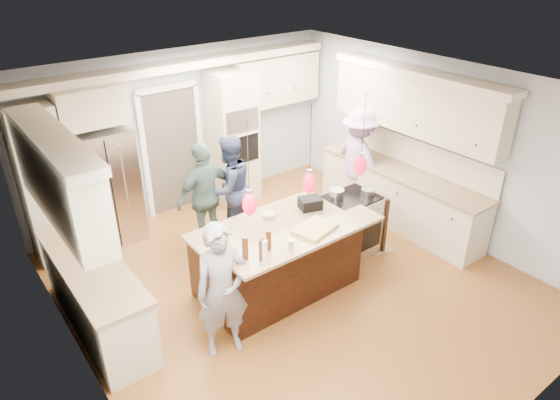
% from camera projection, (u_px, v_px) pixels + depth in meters
% --- Properties ---
extents(ground_plane, '(6.00, 6.00, 0.00)m').
position_uv_depth(ground_plane, '(295.00, 283.00, 6.84)').
color(ground_plane, '#A9702E').
rests_on(ground_plane, ground).
extents(room_shell, '(5.54, 6.04, 2.72)m').
position_uv_depth(room_shell, '(298.00, 162.00, 5.99)').
color(room_shell, '#B2BCC6').
rests_on(room_shell, ground).
extents(refrigerator, '(0.90, 0.70, 1.80)m').
position_uv_depth(refrigerator, '(105.00, 187.00, 7.44)').
color(refrigerator, '#B7B7BC').
rests_on(refrigerator, ground).
extents(oven_column, '(0.72, 0.69, 2.30)m').
position_uv_depth(oven_column, '(233.00, 138.00, 8.58)').
color(oven_column, beige).
rests_on(oven_column, ground).
extents(back_upper_cabinets, '(5.30, 0.61, 2.54)m').
position_uv_depth(back_upper_cabinets, '(145.00, 125.00, 7.60)').
color(back_upper_cabinets, beige).
rests_on(back_upper_cabinets, ground).
extents(right_counter_run, '(0.64, 3.10, 2.51)m').
position_uv_depth(right_counter_run, '(405.00, 163.00, 7.87)').
color(right_counter_run, beige).
rests_on(right_counter_run, ground).
extents(left_cabinets, '(0.64, 2.30, 2.51)m').
position_uv_depth(left_cabinets, '(83.00, 254.00, 5.60)').
color(left_cabinets, beige).
rests_on(left_cabinets, ground).
extents(kitchen_island, '(2.10, 1.46, 1.12)m').
position_uv_depth(kitchen_island, '(278.00, 258.00, 6.53)').
color(kitchen_island, black).
rests_on(kitchen_island, ground).
extents(island_range, '(0.82, 0.71, 0.92)m').
position_uv_depth(island_range, '(351.00, 224.00, 7.36)').
color(island_range, '#B7B7BC').
rests_on(island_range, ground).
extents(pendant_lights, '(1.75, 0.15, 1.03)m').
position_uv_depth(pendant_lights, '(309.00, 183.00, 5.51)').
color(pendant_lights, black).
rests_on(pendant_lights, ground).
extents(person_bar_end, '(0.68, 0.53, 1.64)m').
position_uv_depth(person_bar_end, '(222.00, 291.00, 5.39)').
color(person_bar_end, gray).
rests_on(person_bar_end, ground).
extents(person_far_left, '(0.89, 0.74, 1.66)m').
position_uv_depth(person_far_left, '(230.00, 188.00, 7.58)').
color(person_far_left, navy).
rests_on(person_far_left, ground).
extents(person_far_right, '(1.02, 0.51, 1.67)m').
position_uv_depth(person_far_right, '(205.00, 196.00, 7.35)').
color(person_far_right, slate).
rests_on(person_far_right, ground).
extents(person_range_side, '(0.67, 1.15, 1.78)m').
position_uv_depth(person_range_side, '(359.00, 159.00, 8.41)').
color(person_range_side, '#B997CC').
rests_on(person_range_side, ground).
extents(floor_rug, '(0.89, 1.05, 0.01)m').
position_uv_depth(floor_rug, '(365.00, 240.00, 7.82)').
color(floor_rug, olive).
rests_on(floor_rug, ground).
extents(water_bottle, '(0.08, 0.08, 0.26)m').
position_uv_depth(water_bottle, '(265.00, 251.00, 5.30)').
color(water_bottle, silver).
rests_on(water_bottle, kitchen_island).
extents(beer_bottle_a, '(0.09, 0.09, 0.28)m').
position_uv_depth(beer_bottle_a, '(245.00, 248.00, 5.35)').
color(beer_bottle_a, '#44210C').
rests_on(beer_bottle_a, kitchen_island).
extents(beer_bottle_b, '(0.09, 0.09, 0.27)m').
position_uv_depth(beer_bottle_b, '(262.00, 250.00, 5.32)').
color(beer_bottle_b, '#44210C').
rests_on(beer_bottle_b, kitchen_island).
extents(beer_bottle_c, '(0.08, 0.08, 0.25)m').
position_uv_depth(beer_bottle_c, '(269.00, 240.00, 5.51)').
color(beer_bottle_c, '#44210C').
rests_on(beer_bottle_c, kitchen_island).
extents(drink_can, '(0.08, 0.08, 0.13)m').
position_uv_depth(drink_can, '(291.00, 245.00, 5.53)').
color(drink_can, '#B7B7BC').
rests_on(drink_can, kitchen_island).
extents(cutting_board, '(0.57, 0.47, 0.04)m').
position_uv_depth(cutting_board, '(315.00, 228.00, 5.93)').
color(cutting_board, tan).
rests_on(cutting_board, kitchen_island).
extents(pot_large, '(0.21, 0.21, 0.12)m').
position_uv_depth(pot_large, '(337.00, 193.00, 7.09)').
color(pot_large, '#B7B7BC').
rests_on(pot_large, island_range).
extents(pot_small, '(0.19, 0.19, 0.09)m').
position_uv_depth(pot_small, '(368.00, 192.00, 7.17)').
color(pot_small, '#B7B7BC').
rests_on(pot_small, island_range).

